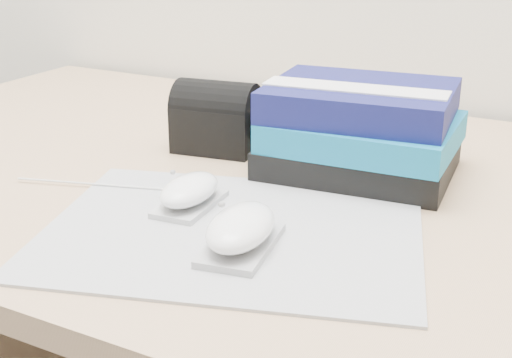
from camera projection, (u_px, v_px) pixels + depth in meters
The scene contains 7 objects.
desk at pixel (351, 326), 1.02m from camera, with size 1.60×0.80×0.73m.
mousepad at pixel (232, 231), 0.76m from camera, with size 0.40×0.31×0.00m, color gray.
mouse_rear at pixel (190, 192), 0.81m from camera, with size 0.06×0.10×0.04m.
mouse_front at pixel (241, 230), 0.71m from camera, with size 0.08×0.12×0.05m.
usb_cable at pixel (96, 184), 0.88m from camera, with size 0.00×0.00×0.21m, color silver.
book_stack at pixel (361, 130), 0.91m from camera, with size 0.25×0.21×0.12m.
pouch at pixel (217, 117), 1.00m from camera, with size 0.12×0.10×0.10m.
Camera 1 is at (0.29, 0.81, 1.06)m, focal length 50.00 mm.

